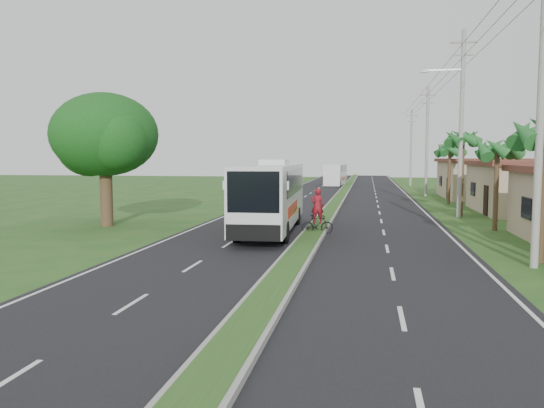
# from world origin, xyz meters

# --- Properties ---
(ground) EXTENTS (180.00, 180.00, 0.00)m
(ground) POSITION_xyz_m (0.00, 0.00, 0.00)
(ground) COLOR #224E1C
(ground) RESTS_ON ground
(road_asphalt) EXTENTS (14.00, 160.00, 0.02)m
(road_asphalt) POSITION_xyz_m (0.00, 20.00, 0.01)
(road_asphalt) COLOR black
(road_asphalt) RESTS_ON ground
(median_strip) EXTENTS (1.20, 160.00, 0.18)m
(median_strip) POSITION_xyz_m (0.00, 20.00, 0.10)
(median_strip) COLOR gray
(median_strip) RESTS_ON ground
(lane_edge_left) EXTENTS (0.12, 160.00, 0.01)m
(lane_edge_left) POSITION_xyz_m (-6.70, 20.00, 0.00)
(lane_edge_left) COLOR silver
(lane_edge_left) RESTS_ON ground
(lane_edge_right) EXTENTS (0.12, 160.00, 0.01)m
(lane_edge_right) POSITION_xyz_m (6.70, 20.00, 0.00)
(lane_edge_right) COLOR silver
(lane_edge_right) RESTS_ON ground
(shop_mid) EXTENTS (7.60, 10.60, 3.67)m
(shop_mid) POSITION_xyz_m (14.00, 22.00, 1.86)
(shop_mid) COLOR tan
(shop_mid) RESTS_ON ground
(shop_far) EXTENTS (8.60, 11.60, 3.82)m
(shop_far) POSITION_xyz_m (14.00, 36.00, 1.93)
(shop_far) COLOR tan
(shop_far) RESTS_ON ground
(palm_verge_b) EXTENTS (2.40, 2.40, 5.05)m
(palm_verge_b) POSITION_xyz_m (9.40, 12.00, 4.36)
(palm_verge_b) COLOR #473321
(palm_verge_b) RESTS_ON ground
(palm_verge_c) EXTENTS (2.40, 2.40, 5.85)m
(palm_verge_c) POSITION_xyz_m (8.80, 19.00, 5.12)
(palm_verge_c) COLOR #473321
(palm_verge_c) RESTS_ON ground
(palm_verge_d) EXTENTS (2.40, 2.40, 5.25)m
(palm_verge_d) POSITION_xyz_m (9.30, 28.00, 4.55)
(palm_verge_d) COLOR #473321
(palm_verge_d) RESTS_ON ground
(shade_tree) EXTENTS (6.30, 6.00, 7.54)m
(shade_tree) POSITION_xyz_m (-12.11, 10.02, 5.03)
(shade_tree) COLOR #473321
(shade_tree) RESTS_ON ground
(utility_pole_a) EXTENTS (1.60, 0.28, 11.00)m
(utility_pole_a) POSITION_xyz_m (8.50, 2.00, 5.67)
(utility_pole_a) COLOR gray
(utility_pole_a) RESTS_ON ground
(utility_pole_b) EXTENTS (3.20, 0.28, 12.00)m
(utility_pole_b) POSITION_xyz_m (8.47, 18.00, 6.26)
(utility_pole_b) COLOR gray
(utility_pole_b) RESTS_ON ground
(utility_pole_c) EXTENTS (1.60, 0.28, 11.00)m
(utility_pole_c) POSITION_xyz_m (8.50, 38.00, 5.67)
(utility_pole_c) COLOR gray
(utility_pole_c) RESTS_ON ground
(utility_pole_d) EXTENTS (1.60, 0.28, 10.50)m
(utility_pole_d) POSITION_xyz_m (8.50, 58.00, 5.42)
(utility_pole_d) COLOR gray
(utility_pole_d) RESTS_ON ground
(coach_bus_main) EXTENTS (3.04, 11.86, 3.80)m
(coach_bus_main) POSITION_xyz_m (-2.32, 9.38, 2.09)
(coach_bus_main) COLOR silver
(coach_bus_main) RESTS_ON ground
(coach_bus_far) EXTENTS (2.73, 10.30, 2.97)m
(coach_bus_far) POSITION_xyz_m (-1.80, 57.34, 1.69)
(coach_bus_far) COLOR white
(coach_bus_far) RESTS_ON ground
(motorcyclist) EXTENTS (1.69, 0.83, 2.35)m
(motorcyclist) POSITION_xyz_m (0.13, 8.89, 0.88)
(motorcyclist) COLOR black
(motorcyclist) RESTS_ON ground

